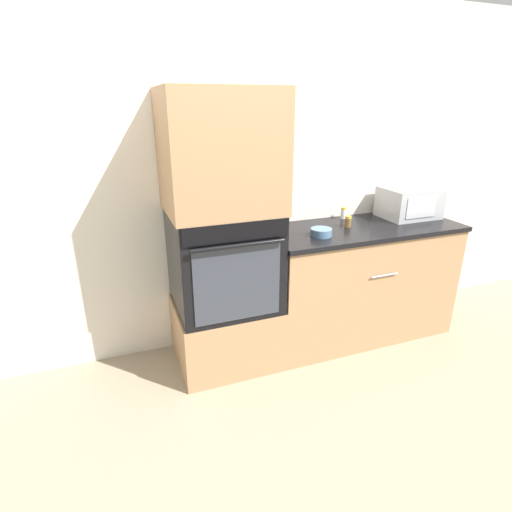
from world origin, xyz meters
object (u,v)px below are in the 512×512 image
Objects in this scene: bowl at (321,232)px; condiment_jar_near at (343,213)px; wall_oven at (224,260)px; knife_block at (277,218)px; condiment_jar_mid at (348,222)px; microwave at (409,203)px.

bowl is 0.51m from condiment_jar_near.
wall_oven is 1.10m from condiment_jar_near.
condiment_jar_near is (1.07, 0.24, 0.17)m from wall_oven.
bowl is 1.64× the size of condiment_jar_near.
knife_block reaches higher than bowl.
wall_oven is 8.15× the size of condiment_jar_mid.
knife_block is at bearing 19.00° from wall_oven.
condiment_jar_mid is (-0.61, -0.07, -0.08)m from microwave.
condiment_jar_mid is at bearing -173.72° from microwave.
wall_oven is at bearing 171.68° from bowl.
condiment_jar_mid is (0.52, -0.13, -0.04)m from knife_block.
bowl is (0.22, -0.26, -0.06)m from knife_block.
condiment_jar_mid is at bearing 1.43° from wall_oven.
bowl is at bearing -48.81° from knife_block.
microwave is at bearing 11.90° from bowl.
wall_oven is 0.70m from bowl.
microwave is 2.10× the size of knife_block.
bowl is (-0.90, -0.19, -0.09)m from microwave.
microwave reaches higher than wall_oven.
condiment_jar_near reaches higher than bowl.
condiment_jar_mid is (0.97, 0.02, 0.16)m from wall_oven.
wall_oven is 1.55× the size of microwave.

